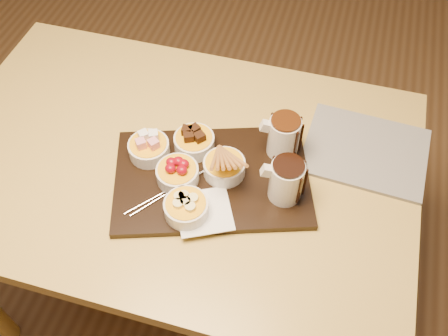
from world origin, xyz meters
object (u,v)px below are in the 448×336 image
(dining_table, at_px, (177,181))
(pitcher_dark_chocolate, at_px, (286,181))
(serving_board, at_px, (212,178))
(bowl_strawberries, at_px, (178,174))
(pitcher_milk_chocolate, at_px, (284,137))
(newspaper, at_px, (365,151))

(dining_table, xyz_separation_m, pitcher_dark_chocolate, (0.29, -0.05, 0.17))
(serving_board, height_order, bowl_strawberries, bowl_strawberries)
(dining_table, xyz_separation_m, pitcher_milk_chocolate, (0.26, 0.08, 0.17))
(serving_board, bearing_deg, newspaper, 10.32)
(serving_board, height_order, pitcher_milk_chocolate, pitcher_milk_chocolate)
(serving_board, relative_size, pitcher_milk_chocolate, 4.39)
(pitcher_dark_chocolate, height_order, pitcher_milk_chocolate, same)
(pitcher_dark_chocolate, relative_size, newspaper, 0.35)
(bowl_strawberries, bearing_deg, pitcher_milk_chocolate, 34.84)
(dining_table, bearing_deg, pitcher_dark_chocolate, -9.07)
(pitcher_dark_chocolate, distance_m, pitcher_milk_chocolate, 0.13)
(pitcher_milk_chocolate, xyz_separation_m, newspaper, (0.20, 0.07, -0.07))
(bowl_strawberries, height_order, pitcher_dark_chocolate, pitcher_dark_chocolate)
(dining_table, relative_size, pitcher_dark_chocolate, 11.45)
(dining_table, distance_m, bowl_strawberries, 0.16)
(dining_table, distance_m, pitcher_dark_chocolate, 0.34)
(serving_board, distance_m, pitcher_milk_chocolate, 0.20)
(pitcher_milk_chocolate, distance_m, newspaper, 0.22)
(dining_table, height_order, serving_board, serving_board)
(serving_board, height_order, pitcher_dark_chocolate, pitcher_dark_chocolate)
(bowl_strawberries, relative_size, pitcher_milk_chocolate, 0.95)
(serving_board, relative_size, pitcher_dark_chocolate, 4.39)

